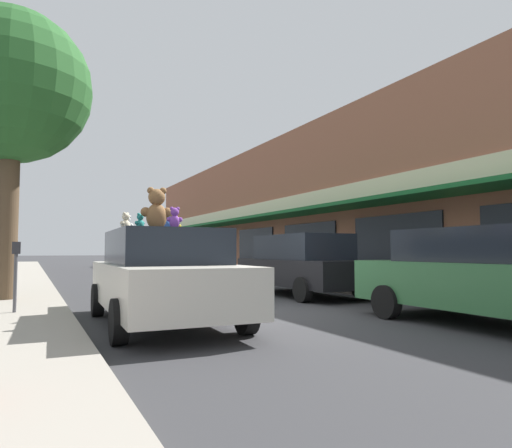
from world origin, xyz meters
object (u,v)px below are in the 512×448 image
Objects in this scene: teddy_bear_giant at (157,209)px; teddy_bear_yellow at (176,225)px; teddy_bear_white at (127,224)px; teddy_bear_cream at (126,222)px; teddy_bear_teal at (140,222)px; parked_car_far_center at (302,264)px; teddy_bear_purple at (175,218)px; plush_art_car at (163,275)px; parked_car_far_left at (490,274)px; teddy_bear_blue at (166,222)px; parking_meter at (16,267)px; street_tree at (12,88)px.

teddy_bear_yellow is (0.60, 0.92, -0.20)m from teddy_bear_giant.
teddy_bear_white is (-0.26, 1.19, -0.19)m from teddy_bear_giant.
teddy_bear_giant reaches higher than teddy_bear_cream.
parked_car_far_center is at bearing 176.97° from teddy_bear_teal.
teddy_bear_giant reaches higher than teddy_bear_yellow.
teddy_bear_cream is at bearing -56.03° from teddy_bear_purple.
teddy_bear_cream reaches higher than teddy_bear_white.
plush_art_car is 1.13m from teddy_bear_giant.
parked_car_far_center is at bearing -145.38° from teddy_bear_white.
parked_car_far_center reaches higher than plush_art_car.
teddy_bear_cream reaches higher than teddy_bear_teal.
teddy_bear_giant reaches higher than plush_art_car.
teddy_bear_teal is 5.86m from parked_car_far_left.
teddy_bear_teal is at bearing -51.63° from teddy_bear_purple.
teddy_bear_white is at bearing -147.00° from teddy_bear_cream.
teddy_bear_blue is (0.14, 1.01, 0.00)m from teddy_bear_purple.
plush_art_car is 16.49× the size of teddy_bear_teal.
teddy_bear_blue is at bearing 112.55° from teddy_bear_cream.
teddy_bear_teal is 2.61m from parking_meter.
teddy_bear_cream is at bearing 148.67° from parked_car_far_left.
teddy_bear_white is 0.07× the size of parked_car_far_left.
parked_car_far_left is at bearing -174.08° from teddy_bear_blue.
teddy_bear_teal is (-0.23, 0.17, -0.21)m from teddy_bear_giant.
parked_car_far_left is at bearing 104.95° from teddy_bear_cream.
street_tree reaches higher than plush_art_car.
teddy_bear_purple is at bearing -89.43° from plush_art_car.
parked_car_far_left is at bearing 118.23° from teddy_bear_teal.
teddy_bear_blue is at bearing -85.64° from teddy_bear_purple.
teddy_bear_yellow is at bearing -18.24° from parking_meter.
plush_art_car is at bearing -36.75° from parking_meter.
street_tree is at bearing -13.55° from teddy_bear_yellow.
teddy_bear_teal is at bearing 78.42° from teddy_bear_yellow.
teddy_bear_giant is at bearing -40.62° from parking_meter.
parked_car_far_left is at bearing 170.57° from teddy_bear_purple.
teddy_bear_yellow is at bearing 63.12° from plush_art_car.
parking_meter is at bearing 145.20° from plush_art_car.
teddy_bear_white reaches higher than parked_car_far_left.
teddy_bear_yellow is at bearing -83.90° from teddy_bear_blue.
street_tree is (-2.65, 4.04, 3.32)m from teddy_bear_blue.
teddy_bear_teal is at bearing -26.10° from teddy_bear_giant.
teddy_bear_cream is 1.17× the size of teddy_bear_teal.
parking_meter is (-2.26, 1.69, 0.12)m from plush_art_car.
parked_car_far_left is (4.62, -2.93, -0.90)m from teddy_bear_blue.
teddy_bear_purple is 1.07× the size of teddy_bear_white.
teddy_bear_teal is 6.07m from parked_car_far_center.
street_tree is (-2.13, 4.29, 3.35)m from teddy_bear_teal.
street_tree reaches higher than teddy_bear_blue.
teddy_bear_cream is 1.40m from teddy_bear_purple.
teddy_bear_blue is at bearing -30.16° from parking_meter.
teddy_bear_purple is 6.21m from parked_car_far_center.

